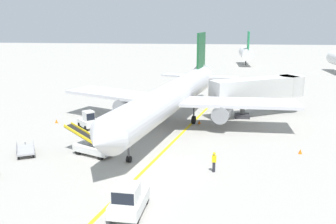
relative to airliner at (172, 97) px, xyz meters
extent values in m
plane|color=#9E9B93|center=(0.32, -14.16, -3.42)|extent=(300.00, 300.00, 0.00)
cube|color=yellow|center=(-0.12, -9.16, -3.41)|extent=(18.39, 77.99, 0.01)
cylinder|color=silver|center=(-0.12, -0.53, 0.03)|extent=(10.00, 29.97, 3.30)
cone|color=silver|center=(-3.79, -16.31, 0.03)|extent=(3.69, 3.07, 3.23)
cone|color=silver|center=(3.59, 15.44, 0.43)|extent=(3.69, 3.44, 3.14)
cube|color=silver|center=(7.51, -0.76, -0.37)|extent=(13.08, 4.64, 0.36)
cylinder|color=gray|center=(5.69, -1.37, -1.37)|extent=(2.57, 3.55, 1.90)
cube|color=silver|center=(-7.08, 2.62, -0.37)|extent=(13.64, 9.49, 0.36)
cylinder|color=gray|center=(-5.71, 1.28, -1.37)|extent=(2.57, 3.55, 1.90)
cube|color=#19592D|center=(3.04, 13.11, 4.08)|extent=(1.18, 3.96, 5.20)
cube|color=silver|center=(5.87, 12.04, 0.43)|extent=(5.37, 2.65, 0.24)
cube|color=silver|center=(0.03, 13.40, 0.43)|extent=(5.64, 3.92, 0.24)
cylinder|color=#4C4C51|center=(-2.72, -11.73, -1.86)|extent=(0.20, 0.20, 3.12)
cylinder|color=black|center=(-2.72, -11.73, -3.14)|extent=(0.47, 0.62, 0.56)
cylinder|color=#4C4C51|center=(2.47, 0.92, -1.86)|extent=(0.20, 0.20, 3.12)
cylinder|color=black|center=(2.47, 0.92, -2.94)|extent=(0.56, 1.01, 0.96)
cylinder|color=#4C4C51|center=(-1.81, 1.91, -1.86)|extent=(0.20, 0.20, 3.12)
cylinder|color=black|center=(-1.81, 1.91, -2.94)|extent=(0.56, 1.01, 0.96)
cube|color=black|center=(-3.33, -14.36, 0.38)|extent=(2.96, 1.61, 0.60)
cube|color=beige|center=(9.99, 5.19, 0.18)|extent=(11.73, 8.17, 2.50)
cylinder|color=beige|center=(14.96, 7.99, 0.18)|extent=(3.20, 3.20, 2.50)
cylinder|color=#59595B|center=(8.43, 4.30, -2.24)|extent=(0.56, 0.56, 2.35)
cube|color=#333338|center=(8.43, 4.30, -3.17)|extent=(1.80, 1.40, 0.50)
cube|color=silver|center=(-0.96, -20.26, -2.72)|extent=(2.16, 3.73, 0.80)
cube|color=silver|center=(-1.01, -20.89, -1.77)|extent=(1.64, 1.73, 1.10)
cube|color=black|center=(-1.07, -21.66, -1.77)|extent=(1.43, 0.19, 0.77)
cylinder|color=black|center=(-0.25, -21.57, -3.12)|extent=(0.26, 0.61, 0.60)
cylinder|color=black|center=(-1.86, -21.45, -3.12)|extent=(0.26, 0.61, 0.60)
cylinder|color=black|center=(-0.07, -19.06, -3.12)|extent=(0.26, 0.61, 0.60)
cylinder|color=black|center=(-1.68, -18.94, -3.12)|extent=(0.26, 0.61, 0.60)
cube|color=silver|center=(-9.45, -2.10, -2.77)|extent=(2.59, 2.64, 0.70)
cube|color=silver|center=(-9.16, -2.40, -1.87)|extent=(1.50, 1.50, 1.10)
cube|color=black|center=(-8.81, -2.78, -1.87)|extent=(0.77, 0.72, 0.77)
cylinder|color=black|center=(-8.47, -2.33, -3.12)|extent=(0.57, 0.59, 0.60)
cylinder|color=black|center=(-9.28, -3.09, -3.12)|extent=(0.57, 0.59, 0.60)
cylinder|color=black|center=(-9.62, -1.11, -3.12)|extent=(0.57, 0.59, 0.60)
cylinder|color=black|center=(-10.43, -1.86, -3.12)|extent=(0.57, 0.59, 0.60)
cube|color=silver|center=(-6.26, -10.35, -2.82)|extent=(4.08, 2.95, 0.60)
cylinder|color=black|center=(-7.74, -10.37, -3.12)|extent=(0.64, 0.45, 0.60)
cylinder|color=black|center=(-7.21, -9.22, -3.12)|extent=(0.64, 0.45, 0.60)
cylinder|color=black|center=(-5.32, -11.48, -3.12)|extent=(0.64, 0.45, 0.60)
cylinder|color=black|center=(-4.79, -10.33, -3.12)|extent=(0.64, 0.45, 0.60)
cube|color=black|center=(-6.81, -10.10, -1.87)|extent=(4.91, 2.90, 1.76)
cube|color=yellow|center=(-7.00, -10.51, -1.75)|extent=(4.60, 2.17, 1.84)
cube|color=yellow|center=(-6.62, -9.69, -1.75)|extent=(4.60, 2.17, 1.84)
cube|color=#A5A5A8|center=(-12.50, -10.85, -2.98)|extent=(2.60, 3.18, 0.16)
cube|color=#4C4C51|center=(-13.34, -9.20, -3.00)|extent=(0.48, 0.84, 0.08)
cylinder|color=#4C4C51|center=(-13.54, -8.80, -3.00)|extent=(0.12, 0.12, 0.05)
cube|color=gray|center=(-13.17, -11.19, -2.73)|extent=(1.32, 2.53, 0.50)
cube|color=gray|center=(-11.84, -10.51, -2.73)|extent=(1.32, 2.53, 0.50)
cylinder|color=black|center=(-13.51, -10.19, -3.24)|extent=(0.27, 0.38, 0.36)
cylinder|color=black|center=(-12.44, -9.65, -3.24)|extent=(0.27, 0.38, 0.36)
cylinder|color=black|center=(-12.57, -12.06, -3.24)|extent=(0.27, 0.38, 0.36)
cylinder|color=black|center=(-11.50, -11.52, -3.24)|extent=(0.27, 0.38, 0.36)
cylinder|color=#26262D|center=(4.58, -13.14, -2.99)|extent=(0.24, 0.24, 0.85)
cube|color=yellow|center=(4.58, -13.14, -2.29)|extent=(0.36, 0.22, 0.56)
sphere|color=#9E7051|center=(4.58, -13.14, -1.90)|extent=(0.20, 0.20, 0.20)
sphere|color=yellow|center=(4.58, -13.14, -1.84)|extent=(0.24, 0.24, 0.24)
cone|color=orange|center=(-13.82, -0.26, -3.20)|extent=(0.36, 0.36, 0.44)
cone|color=orange|center=(-8.70, 0.31, -3.20)|extent=(0.36, 0.36, 0.44)
cone|color=orange|center=(3.14, 1.05, -3.20)|extent=(0.36, 0.36, 0.44)
cone|color=orange|center=(12.61, -8.13, -3.20)|extent=(0.36, 0.36, 0.44)
cone|color=orange|center=(-3.84, -0.40, -3.20)|extent=(0.36, 0.36, 0.44)
cylinder|color=silver|center=(14.18, 58.09, -0.32)|extent=(3.00, 10.00, 3.00)
cylinder|color=#3F3F3F|center=(14.18, 58.09, -2.62)|extent=(0.30, 0.30, 1.60)
cube|color=#198C4C|center=(14.18, 54.59, 3.18)|extent=(0.24, 3.20, 4.40)
camera|label=1|loc=(3.68, -41.94, 8.85)|focal=40.29mm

